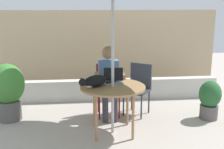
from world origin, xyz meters
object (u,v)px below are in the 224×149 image
object	(u,v)px
chair_empty	(139,85)
cat	(94,81)
chair_occupied	(108,85)
person_seated	(109,78)
potted_plant_by_chair	(8,89)
potted_plant_near_fence	(210,99)
laptop	(113,78)
patio_table	(113,90)

from	to	relation	value
chair_empty	cat	world-z (taller)	cat
chair_occupied	cat	world-z (taller)	cat
person_seated	cat	distance (m)	0.73
potted_plant_by_chair	potted_plant_near_fence	bearing A→B (deg)	-5.20
laptop	potted_plant_near_fence	xyz separation A→B (m)	(1.66, 0.17, -0.45)
cat	person_seated	bearing A→B (deg)	67.28
patio_table	potted_plant_near_fence	distance (m)	1.77
potted_plant_near_fence	chair_empty	bearing A→B (deg)	160.91
cat	patio_table	bearing A→B (deg)	4.37
person_seated	potted_plant_by_chair	size ratio (longest dim) A/B	1.28
laptop	cat	bearing A→B (deg)	-142.91
person_seated	potted_plant_by_chair	xyz separation A→B (m)	(-1.69, 0.05, -0.16)
chair_occupied	patio_table	bearing A→B (deg)	-90.00
person_seated	chair_occupied	bearing A→B (deg)	90.00
chair_occupied	chair_empty	world-z (taller)	same
laptop	cat	xyz separation A→B (m)	(-0.31, -0.23, 0.02)
chair_empty	potted_plant_by_chair	bearing A→B (deg)	-177.69
chair_empty	potted_plant_by_chair	world-z (taller)	potted_plant_by_chair
patio_table	person_seated	world-z (taller)	person_seated
potted_plant_by_chair	cat	bearing A→B (deg)	-26.88
patio_table	laptop	world-z (taller)	laptop
chair_occupied	cat	bearing A→B (deg)	-108.68
chair_occupied	person_seated	world-z (taller)	person_seated
laptop	potted_plant_by_chair	world-z (taller)	potted_plant_by_chair
patio_table	person_seated	distance (m)	0.64
patio_table	chair_empty	size ratio (longest dim) A/B	1.08
person_seated	cat	world-z (taller)	person_seated
patio_table	chair_occupied	bearing A→B (deg)	90.00
chair_empty	potted_plant_near_fence	world-z (taller)	chair_empty
chair_occupied	cat	size ratio (longest dim) A/B	1.57
potted_plant_near_fence	laptop	bearing A→B (deg)	-174.11
chair_empty	person_seated	distance (m)	0.59
patio_table	chair_empty	bearing A→B (deg)	55.12
person_seated	potted_plant_near_fence	distance (m)	1.75
chair_occupied	chair_empty	distance (m)	0.55
cat	potted_plant_by_chair	size ratio (longest dim) A/B	0.59
laptop	patio_table	bearing A→B (deg)	-98.96
person_seated	laptop	xyz separation A→B (m)	(0.03, -0.43, 0.11)
chair_occupied	potted_plant_by_chair	size ratio (longest dim) A/B	0.93
cat	potted_plant_near_fence	bearing A→B (deg)	11.64
patio_table	cat	world-z (taller)	cat
cat	potted_plant_by_chair	distance (m)	1.61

